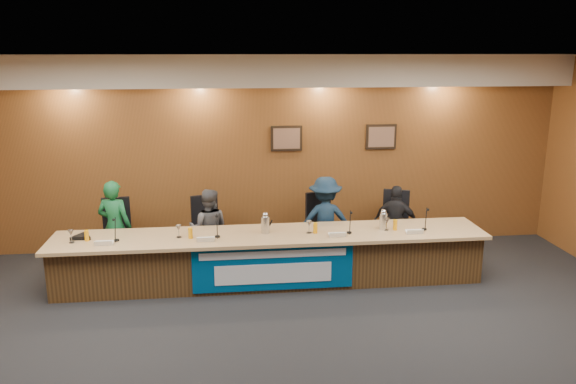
% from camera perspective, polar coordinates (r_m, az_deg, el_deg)
% --- Properties ---
extents(floor, '(10.00, 10.00, 0.00)m').
position_cam_1_polar(floor, '(6.13, 0.22, -17.95)').
color(floor, black).
rests_on(floor, ground).
extents(ceiling, '(10.00, 8.00, 0.04)m').
position_cam_1_polar(ceiling, '(5.19, 0.26, 13.52)').
color(ceiling, silver).
rests_on(ceiling, wall_back).
extents(wall_back, '(10.00, 0.04, 3.20)m').
position_cam_1_polar(wall_back, '(9.32, -2.62, 3.93)').
color(wall_back, brown).
rests_on(wall_back, floor).
extents(soffit, '(10.00, 0.50, 0.50)m').
position_cam_1_polar(soffit, '(8.93, -2.61, 12.20)').
color(soffit, beige).
rests_on(soffit, wall_back).
extents(dais_body, '(6.00, 0.80, 0.70)m').
position_cam_1_polar(dais_body, '(8.12, -1.75, -6.82)').
color(dais_body, '#482F17').
rests_on(dais_body, floor).
extents(dais_top, '(6.10, 0.95, 0.05)m').
position_cam_1_polar(dais_top, '(7.94, -1.74, -4.42)').
color(dais_top, tan).
rests_on(dais_top, dais_body).
extents(banner, '(2.20, 0.02, 0.65)m').
position_cam_1_polar(banner, '(7.72, -1.50, -7.71)').
color(banner, navy).
rests_on(banner, dais_body).
extents(banner_text_upper, '(2.00, 0.01, 0.10)m').
position_cam_1_polar(banner_text_upper, '(7.64, -1.50, -6.35)').
color(banner_text_upper, silver).
rests_on(banner_text_upper, banner).
extents(banner_text_lower, '(1.60, 0.01, 0.28)m').
position_cam_1_polar(banner_text_lower, '(7.74, -1.48, -8.29)').
color(banner_text_lower, silver).
rests_on(banner_text_lower, banner).
extents(wall_photo_left, '(0.52, 0.04, 0.42)m').
position_cam_1_polar(wall_photo_left, '(9.29, -0.15, 5.47)').
color(wall_photo_left, black).
rests_on(wall_photo_left, wall_back).
extents(wall_photo_right, '(0.52, 0.04, 0.42)m').
position_cam_1_polar(wall_photo_right, '(9.59, 9.43, 5.56)').
color(wall_photo_right, black).
rests_on(wall_photo_right, wall_back).
extents(panelist_a, '(0.59, 0.47, 1.41)m').
position_cam_1_polar(panelist_a, '(8.78, -17.19, -3.37)').
color(panelist_a, '#155C2F').
rests_on(panelist_a, floor).
extents(panelist_b, '(0.65, 0.53, 1.24)m').
position_cam_1_polar(panelist_b, '(8.65, -8.06, -3.71)').
color(panelist_b, '#4B4C50').
rests_on(panelist_b, floor).
extents(panelist_c, '(0.91, 0.55, 1.38)m').
position_cam_1_polar(panelist_c, '(8.75, 3.78, -2.90)').
color(panelist_c, '#11253B').
rests_on(panelist_c, floor).
extents(panelist_d, '(0.77, 0.55, 1.22)m').
position_cam_1_polar(panelist_d, '(9.04, 10.91, -3.13)').
color(panelist_d, black).
rests_on(panelist_d, floor).
extents(office_chair_a, '(0.53, 0.53, 0.08)m').
position_cam_1_polar(office_chair_a, '(8.94, -16.97, -4.56)').
color(office_chair_a, black).
rests_on(office_chair_a, floor).
extents(office_chair_b, '(0.60, 0.60, 0.08)m').
position_cam_1_polar(office_chair_b, '(8.78, -8.01, -4.39)').
color(office_chair_b, black).
rests_on(office_chair_b, floor).
extents(office_chair_c, '(0.59, 0.59, 0.08)m').
position_cam_1_polar(office_chair_c, '(8.91, 3.64, -4.01)').
color(office_chair_c, black).
rests_on(office_chair_c, floor).
extents(office_chair_d, '(0.63, 0.63, 0.08)m').
position_cam_1_polar(office_chair_d, '(9.17, 10.69, -3.70)').
color(office_chair_d, black).
rests_on(office_chair_d, floor).
extents(nameplate_a, '(0.24, 0.08, 0.10)m').
position_cam_1_polar(nameplate_a, '(7.82, -18.26, -4.92)').
color(nameplate_a, white).
rests_on(nameplate_a, dais_top).
extents(microphone_a, '(0.07, 0.07, 0.02)m').
position_cam_1_polar(microphone_a, '(7.98, -17.01, -4.70)').
color(microphone_a, black).
rests_on(microphone_a, dais_top).
extents(juice_glass_a, '(0.06, 0.06, 0.15)m').
position_cam_1_polar(juice_glass_a, '(8.09, -19.77, -4.19)').
color(juice_glass_a, '#F69F09').
rests_on(juice_glass_a, dais_top).
extents(water_glass_a, '(0.08, 0.08, 0.18)m').
position_cam_1_polar(water_glass_a, '(8.08, -21.17, -4.23)').
color(water_glass_a, silver).
rests_on(water_glass_a, dais_top).
extents(nameplate_b, '(0.24, 0.08, 0.10)m').
position_cam_1_polar(nameplate_b, '(7.65, -8.38, -4.76)').
color(nameplate_b, white).
rests_on(nameplate_b, dais_top).
extents(microphone_b, '(0.07, 0.07, 0.02)m').
position_cam_1_polar(microphone_b, '(7.84, -7.18, -4.51)').
color(microphone_b, black).
rests_on(microphone_b, dais_top).
extents(juice_glass_b, '(0.06, 0.06, 0.15)m').
position_cam_1_polar(juice_glass_b, '(7.83, -9.88, -4.14)').
color(juice_glass_b, '#F69F09').
rests_on(juice_glass_b, dais_top).
extents(water_glass_b, '(0.08, 0.08, 0.18)m').
position_cam_1_polar(water_glass_b, '(7.89, -11.04, -3.94)').
color(water_glass_b, silver).
rests_on(water_glass_b, dais_top).
extents(nameplate_c, '(0.24, 0.08, 0.10)m').
position_cam_1_polar(nameplate_c, '(7.79, 5.09, -4.32)').
color(nameplate_c, white).
rests_on(nameplate_c, dais_top).
extents(microphone_c, '(0.07, 0.07, 0.02)m').
position_cam_1_polar(microphone_c, '(7.99, 6.23, -4.11)').
color(microphone_c, black).
rests_on(microphone_c, dais_top).
extents(juice_glass_c, '(0.06, 0.06, 0.15)m').
position_cam_1_polar(juice_glass_c, '(7.95, 2.79, -3.67)').
color(juice_glass_c, '#F69F09').
rests_on(juice_glass_c, dais_top).
extents(water_glass_c, '(0.08, 0.08, 0.18)m').
position_cam_1_polar(water_glass_c, '(7.93, 2.16, -3.58)').
color(water_glass_c, silver).
rests_on(water_glass_c, dais_top).
extents(nameplate_d, '(0.24, 0.08, 0.10)m').
position_cam_1_polar(nameplate_d, '(8.09, 12.80, -3.92)').
color(nameplate_d, white).
rests_on(nameplate_d, dais_top).
extents(microphone_d, '(0.07, 0.07, 0.02)m').
position_cam_1_polar(microphone_d, '(8.33, 13.67, -3.69)').
color(microphone_d, black).
rests_on(microphone_d, dais_top).
extents(juice_glass_d, '(0.06, 0.06, 0.15)m').
position_cam_1_polar(juice_glass_d, '(8.22, 10.83, -3.31)').
color(juice_glass_d, '#F69F09').
rests_on(juice_glass_d, dais_top).
extents(water_glass_d, '(0.08, 0.08, 0.18)m').
position_cam_1_polar(water_glass_d, '(8.18, 9.96, -3.24)').
color(water_glass_d, silver).
rests_on(water_glass_d, dais_top).
extents(carafe_mid, '(0.12, 0.12, 0.24)m').
position_cam_1_polar(carafe_mid, '(7.93, -2.32, -3.35)').
color(carafe_mid, silver).
rests_on(carafe_mid, dais_top).
extents(carafe_right, '(0.11, 0.11, 0.24)m').
position_cam_1_polar(carafe_right, '(8.19, 9.65, -2.97)').
color(carafe_right, silver).
rests_on(carafe_right, dais_top).
extents(speakerphone, '(0.32, 0.32, 0.05)m').
position_cam_1_polar(speakerphone, '(8.23, -20.24, -4.29)').
color(speakerphone, black).
rests_on(speakerphone, dais_top).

